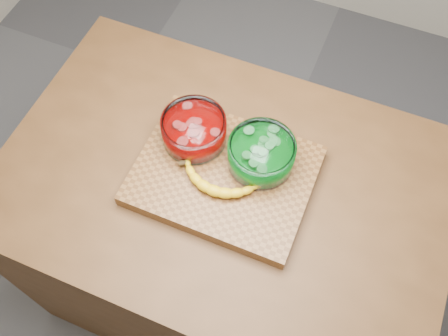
% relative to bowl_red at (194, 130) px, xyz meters
% --- Properties ---
extents(ground, '(3.50, 3.50, 0.00)m').
position_rel_bowl_red_xyz_m(ground, '(0.11, -0.06, -0.98)').
color(ground, '#56565B').
rests_on(ground, ground).
extents(counter, '(1.20, 0.80, 0.90)m').
position_rel_bowl_red_xyz_m(counter, '(0.11, -0.06, -0.53)').
color(counter, '#513218').
rests_on(counter, ground).
extents(cutting_board, '(0.45, 0.35, 0.04)m').
position_rel_bowl_red_xyz_m(cutting_board, '(0.11, -0.06, -0.06)').
color(cutting_board, brown).
rests_on(cutting_board, counter).
extents(bowl_red, '(0.17, 0.17, 0.08)m').
position_rel_bowl_red_xyz_m(bowl_red, '(0.00, 0.00, 0.00)').
color(bowl_red, white).
rests_on(bowl_red, cutting_board).
extents(bowl_green, '(0.17, 0.17, 0.08)m').
position_rel_bowl_red_xyz_m(bowl_green, '(0.19, -0.00, 0.00)').
color(bowl_green, white).
rests_on(bowl_green, cutting_board).
extents(banana, '(0.24, 0.11, 0.03)m').
position_rel_bowl_red_xyz_m(banana, '(0.11, -0.11, -0.02)').
color(banana, gold).
rests_on(banana, cutting_board).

